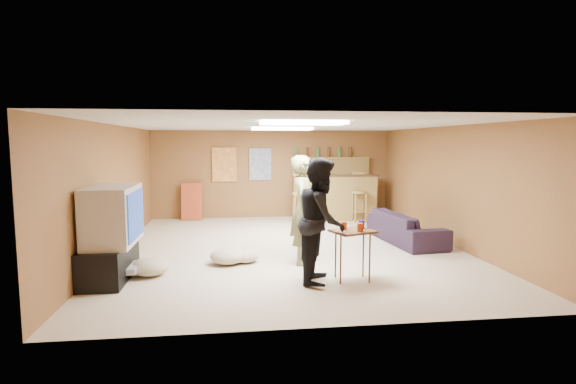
{
  "coord_description": "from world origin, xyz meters",
  "views": [
    {
      "loc": [
        -1.0,
        -7.86,
        1.89
      ],
      "look_at": [
        0.0,
        0.2,
        1.0
      ],
      "focal_mm": 28.0,
      "sensor_mm": 36.0,
      "label": 1
    }
  ],
  "objects": [
    {
      "name": "ceiling_panel_front",
      "position": [
        0.0,
        -1.5,
        2.17
      ],
      "size": [
        1.2,
        0.6,
        0.04
      ],
      "primitive_type": "cube",
      "color": "white",
      "rests_on": "ceiling"
    },
    {
      "name": "person_olive",
      "position": [
        0.1,
        -1.01,
        0.85
      ],
      "size": [
        0.56,
        0.71,
        1.7
      ],
      "primitive_type": "imported",
      "rotation": [
        0.0,
        0.0,
        1.3
      ],
      "color": "brown",
      "rests_on": "ground"
    },
    {
      "name": "bar_lip",
      "position": [
        1.5,
        2.7,
        1.1
      ],
      "size": [
        2.1,
        0.12,
        0.05
      ],
      "primitive_type": "cube",
      "color": "#412614",
      "rests_on": "bar_counter"
    },
    {
      "name": "bar_backing",
      "position": [
        1.5,
        3.42,
        1.2
      ],
      "size": [
        2.0,
        0.14,
        0.6
      ],
      "primitive_type": "cube",
      "color": "olive",
      "rests_on": "bar_counter"
    },
    {
      "name": "cushion_mid",
      "position": [
        -0.84,
        -0.83,
        0.11
      ],
      "size": [
        0.57,
        0.57,
        0.21
      ],
      "primitive_type": "ellipsoid",
      "rotation": [
        0.0,
        0.0,
        -0.24
      ],
      "color": "tan",
      "rests_on": "ground"
    },
    {
      "name": "poster_right",
      "position": [
        -0.3,
        3.46,
        1.35
      ],
      "size": [
        0.55,
        0.03,
        0.8
      ],
      "primitive_type": "cube",
      "color": "#334C99",
      "rests_on": "wall_back"
    },
    {
      "name": "folding_chair_stack",
      "position": [
        -2.0,
        3.3,
        0.45
      ],
      "size": [
        0.5,
        0.26,
        0.91
      ],
      "primitive_type": "cube",
      "rotation": [
        -0.14,
        0.0,
        0.0
      ],
      "color": "#B24221",
      "rests_on": "ground"
    },
    {
      "name": "wall_right",
      "position": [
        3.0,
        0.0,
        1.1
      ],
      "size": [
        0.02,
        7.0,
        2.2
      ],
      "primitive_type": "cube",
      "color": "brown",
      "rests_on": "ground"
    },
    {
      "name": "ceiling_panel_back",
      "position": [
        0.0,
        1.2,
        2.17
      ],
      "size": [
        1.2,
        0.6,
        0.04
      ],
      "primitive_type": "cube",
      "color": "white",
      "rests_on": "ceiling"
    },
    {
      "name": "tv_stand",
      "position": [
        -2.72,
        -1.5,
        0.25
      ],
      "size": [
        0.55,
        1.3,
        0.5
      ],
      "primitive_type": "cube",
      "color": "black",
      "rests_on": "ground"
    },
    {
      "name": "tv_body",
      "position": [
        -2.65,
        -1.5,
        0.9
      ],
      "size": [
        0.6,
        1.1,
        0.8
      ],
      "primitive_type": "cube",
      "color": "#B2B2B7",
      "rests_on": "tv_stand"
    },
    {
      "name": "wall_back",
      "position": [
        0.0,
        3.5,
        1.1
      ],
      "size": [
        6.0,
        0.02,
        2.2
      ],
      "primitive_type": "cube",
      "color": "brown",
      "rests_on": "ground"
    },
    {
      "name": "bar_counter",
      "position": [
        1.5,
        2.95,
        0.55
      ],
      "size": [
        2.0,
        0.6,
        1.1
      ],
      "primitive_type": "cube",
      "color": "olive",
      "rests_on": "ground"
    },
    {
      "name": "cushion_far",
      "position": [
        -2.2,
        -1.38,
        0.12
      ],
      "size": [
        0.69,
        0.69,
        0.25
      ],
      "primitive_type": "ellipsoid",
      "rotation": [
        0.0,
        0.0,
        -0.3
      ],
      "color": "tan",
      "rests_on": "ground"
    },
    {
      "name": "wall_left",
      "position": [
        -3.0,
        0.0,
        1.1
      ],
      "size": [
        0.02,
        7.0,
        2.2
      ],
      "primitive_type": "cube",
      "color": "brown",
      "rests_on": "ground"
    },
    {
      "name": "bar_shelf",
      "position": [
        1.5,
        3.4,
        1.5
      ],
      "size": [
        2.0,
        0.18,
        0.05
      ],
      "primitive_type": "cube",
      "color": "olive",
      "rests_on": "bar_backing"
    },
    {
      "name": "cup_blue",
      "position": [
        0.78,
        -1.86,
        0.76
      ],
      "size": [
        0.08,
        0.08,
        0.11
      ],
      "primitive_type": "cylinder",
      "rotation": [
        0.0,
        0.0,
        -0.04
      ],
      "color": "navy",
      "rests_on": "tray_table"
    },
    {
      "name": "cushion_near_tv",
      "position": [
        -1.09,
        -0.9,
        0.12
      ],
      "size": [
        0.71,
        0.71,
        0.25
      ],
      "primitive_type": "ellipsoid",
      "rotation": [
        0.0,
        0.0,
        0.37
      ],
      "color": "tan",
      "rests_on": "ground"
    },
    {
      "name": "bar_stool_left",
      "position": [
        0.55,
        2.36,
        0.58
      ],
      "size": [
        0.48,
        0.48,
        1.15
      ],
      "primitive_type": null,
      "rotation": [
        0.0,
        0.0,
        0.39
      ],
      "color": "olive",
      "rests_on": "ground"
    },
    {
      "name": "bottle_row",
      "position": [
        1.3,
        3.38,
        1.65
      ],
      "size": [
        1.48,
        0.08,
        0.26
      ],
      "primitive_type": null,
      "color": "#3F7233",
      "rests_on": "bar_shelf"
    },
    {
      "name": "ground",
      "position": [
        0.0,
        0.0,
        0.0
      ],
      "size": [
        7.0,
        7.0,
        0.0
      ],
      "primitive_type": "plane",
      "color": "#C1AF93",
      "rests_on": "ground"
    },
    {
      "name": "tv_screen",
      "position": [
        -2.34,
        -1.5,
        0.9
      ],
      "size": [
        0.02,
        0.95,
        0.65
      ],
      "primitive_type": "cube",
      "color": "navy",
      "rests_on": "tv_body"
    },
    {
      "name": "bar_stool_right",
      "position": [
        2.01,
        2.51,
        0.54
      ],
      "size": [
        0.35,
        0.35,
        1.08
      ],
      "primitive_type": null,
      "rotation": [
        0.0,
        0.0,
        -0.03
      ],
      "color": "olive",
      "rests_on": "ground"
    },
    {
      "name": "poster_left",
      "position": [
        -1.2,
        3.46,
        1.35
      ],
      "size": [
        0.6,
        0.03,
        0.85
      ],
      "primitive_type": "cube",
      "color": "#BF3F26",
      "rests_on": "wall_back"
    },
    {
      "name": "tray_table",
      "position": [
        0.62,
        -1.97,
        0.35
      ],
      "size": [
        0.66,
        0.59,
        0.7
      ],
      "primitive_type": "cube",
      "rotation": [
        0.0,
        0.0,
        0.36
      ],
      "color": "#412614",
      "rests_on": "ground"
    },
    {
      "name": "dvd_box",
      "position": [
        -2.5,
        -1.5,
        0.15
      ],
      "size": [
        0.35,
        0.5,
        0.08
      ],
      "primitive_type": "cube",
      "color": "#B2B2B7",
      "rests_on": "tv_stand"
    },
    {
      "name": "wall_front",
      "position": [
        0.0,
        -3.5,
        1.1
      ],
      "size": [
        6.0,
        0.02,
        2.2
      ],
      "primitive_type": "cube",
      "color": "brown",
      "rests_on": "ground"
    },
    {
      "name": "ceiling",
      "position": [
        0.0,
        0.0,
        2.2
      ],
      "size": [
        6.0,
        7.0,
        0.02
      ],
      "primitive_type": "cube",
      "color": "silver",
      "rests_on": "ground"
    },
    {
      "name": "cup_red_near",
      "position": [
        0.51,
        -1.92,
        0.76
      ],
      "size": [
        0.1,
        0.1,
        0.11
      ],
      "primitive_type": "cylinder",
      "rotation": [
        0.0,
        0.0,
        -0.27
      ],
      "color": "#AB310B",
      "rests_on": "tray_table"
    },
    {
      "name": "cup_red_far",
      "position": [
        0.7,
        -2.07,
        0.76
      ],
      "size": [
        0.11,
        0.11,
        0.12
      ],
      "primitive_type": "cylinder",
      "rotation": [
        0.0,
        0.0,
        -0.41
      ],
      "color": "#AB310B",
      "rests_on": "tray_table"
    },
    {
      "name": "sofa",
      "position": [
        2.28,
        0.25,
        0.29
      ],
      "size": [
        0.96,
        2.03,
        0.57
      ],
      "primitive_type": "imported",
      "rotation": [
        0.0,
        0.0,
        1.67
      ],
      "color": "black",
      "rests_on": "ground"
    },
    {
      "name": "person_black",
      "position": [
        0.19,
        -1.95,
        0.85
      ],
      "size": [
        0.85,
        0.97,
        1.7
      ],
      "primitive_type": "imported",
      "rotation": [
        0.0,
        0.0,
        1.28
      ],
      "color": "black",
      "rests_on": "ground"
    }
  ]
}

